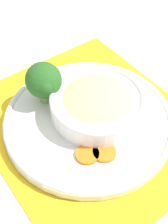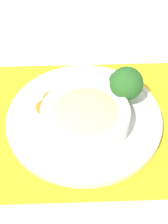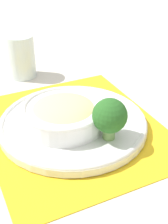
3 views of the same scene
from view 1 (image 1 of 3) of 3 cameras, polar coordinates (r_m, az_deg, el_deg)
The scene contains 7 objects.
ground_plane at distance 0.59m, azimuth 0.83°, elevation -2.31°, with size 4.00×4.00×0.00m, color beige.
placemat at distance 0.59m, azimuth 0.83°, elevation -2.18°, with size 0.45×0.40×0.00m.
plate at distance 0.58m, azimuth 0.85°, elevation -1.35°, with size 0.32×0.32×0.02m.
bowl at distance 0.57m, azimuth 2.61°, elevation 1.58°, with size 0.17×0.17×0.05m.
broccoli_floret at distance 0.58m, azimuth -7.40°, elevation 5.68°, with size 0.07×0.07×0.09m.
carrot_slice_near at distance 0.53m, azimuth 0.61°, elevation -7.74°, with size 0.04×0.04×0.01m.
carrot_slice_middle at distance 0.53m, azimuth 3.75°, elevation -7.36°, with size 0.04×0.04×0.01m.
Camera 1 is at (-0.28, 0.25, 0.46)m, focal length 50.00 mm.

